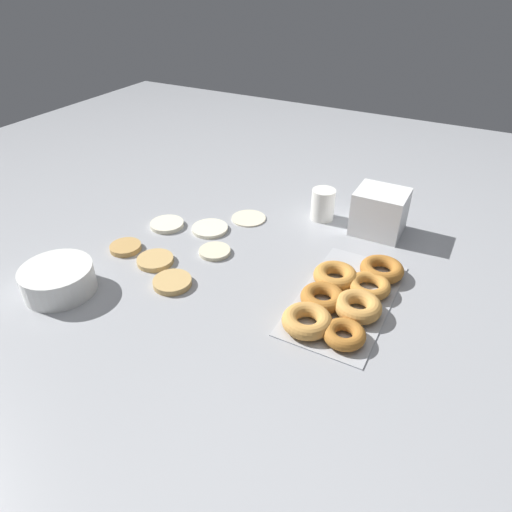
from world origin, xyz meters
TOP-DOWN VIEW (x-y plane):
  - ground_plane at (0.00, 0.00)m, footprint 3.00×3.00m
  - pancake_0 at (0.10, 0.09)m, footprint 0.11×0.11m
  - pancake_1 at (-0.12, 0.13)m, footprint 0.10×0.10m
  - pancake_2 at (0.22, 0.02)m, footprint 0.11×0.11m
  - pancake_3 at (-0.00, 0.01)m, footprint 0.09×0.09m
  - pancake_4 at (-0.10, 0.24)m, footprint 0.09×0.09m
  - pancake_5 at (-0.17, 0.03)m, footprint 0.10×0.10m
  - pancake_6 at (0.06, 0.22)m, footprint 0.10×0.10m
  - donut_tray at (-0.04, -0.38)m, footprint 0.40×0.21m
  - batter_bowl at (-0.32, 0.26)m, footprint 0.17×0.17m
  - container_stack at (0.33, -0.36)m, footprint 0.13×0.14m
  - paper_cup at (0.33, -0.18)m, footprint 0.07×0.07m

SIDE VIEW (x-z plane):
  - ground_plane at x=0.00m, z-range 0.00..0.00m
  - pancake_2 at x=0.22m, z-range 0.00..0.01m
  - pancake_0 at x=0.10m, z-range 0.00..0.01m
  - pancake_3 at x=0.00m, z-range 0.00..0.01m
  - pancake_6 at x=0.06m, z-range 0.00..0.01m
  - pancake_1 at x=-0.12m, z-range 0.00..0.01m
  - pancake_4 at x=-0.10m, z-range 0.00..0.02m
  - pancake_5 at x=-0.17m, z-range 0.00..0.02m
  - donut_tray at x=-0.04m, z-range 0.00..0.04m
  - batter_bowl at x=-0.32m, z-range 0.00..0.07m
  - paper_cup at x=0.33m, z-range 0.00..0.10m
  - container_stack at x=0.33m, z-range 0.00..0.13m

